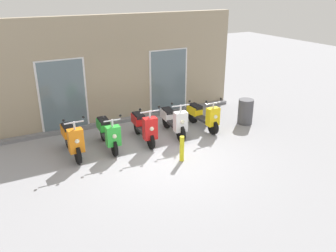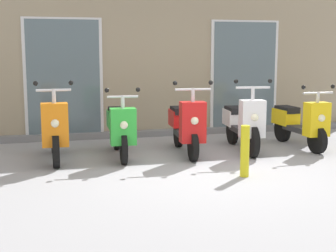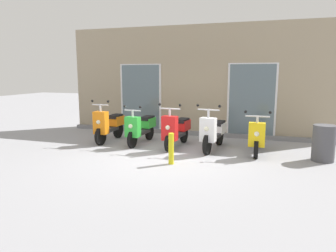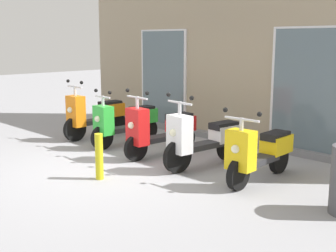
# 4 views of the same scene
# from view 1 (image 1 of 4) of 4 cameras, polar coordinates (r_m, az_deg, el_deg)

# --- Properties ---
(ground_plane) EXTENTS (40.00, 40.00, 0.00)m
(ground_plane) POSITION_cam_1_polar(r_m,az_deg,el_deg) (9.51, -0.83, -5.18)
(ground_plane) COLOR #939399
(storefront_facade) EXTENTS (8.63, 0.50, 3.50)m
(storefront_facade) POSITION_cam_1_polar(r_m,az_deg,el_deg) (11.74, -8.30, 8.71)
(storefront_facade) COLOR gray
(storefront_facade) RESTS_ON ground_plane
(scooter_orange) EXTENTS (0.56, 1.56, 1.26)m
(scooter_orange) POSITION_cam_1_polar(r_m,az_deg,el_deg) (9.77, -15.32, -2.02)
(scooter_orange) COLOR black
(scooter_orange) RESTS_ON ground_plane
(scooter_green) EXTENTS (0.53, 1.58, 1.15)m
(scooter_green) POSITION_cam_1_polar(r_m,az_deg,el_deg) (10.02, -9.71, -1.01)
(scooter_green) COLOR black
(scooter_green) RESTS_ON ground_plane
(scooter_red) EXTENTS (0.62, 1.60, 1.24)m
(scooter_red) POSITION_cam_1_polar(r_m,az_deg,el_deg) (10.30, -3.92, -0.02)
(scooter_red) COLOR black
(scooter_red) RESTS_ON ground_plane
(scooter_white) EXTENTS (0.62, 1.68, 1.25)m
(scooter_white) POSITION_cam_1_polar(r_m,az_deg,el_deg) (10.75, 0.92, 0.93)
(scooter_white) COLOR black
(scooter_white) RESTS_ON ground_plane
(scooter_yellow) EXTENTS (0.62, 1.58, 1.14)m
(scooter_yellow) POSITION_cam_1_polar(r_m,az_deg,el_deg) (11.30, 5.72, 1.74)
(scooter_yellow) COLOR black
(scooter_yellow) RESTS_ON ground_plane
(curb_bollard) EXTENTS (0.12, 0.12, 0.70)m
(curb_bollard) POSITION_cam_1_polar(r_m,az_deg,el_deg) (9.21, 2.27, -3.71)
(curb_bollard) COLOR yellow
(curb_bollard) RESTS_ON ground_plane
(trash_bin) EXTENTS (0.49, 0.49, 0.84)m
(trash_bin) POSITION_cam_1_polar(r_m,az_deg,el_deg) (11.96, 12.47, 2.31)
(trash_bin) COLOR #4C4C51
(trash_bin) RESTS_ON ground_plane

